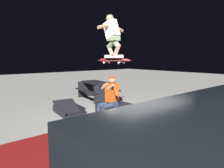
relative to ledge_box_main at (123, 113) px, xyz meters
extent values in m
plane|color=gray|center=(-0.14, -0.15, -0.24)|extent=(40.00, 40.00, 0.00)
cube|color=black|center=(0.00, 0.00, 0.00)|extent=(1.72, 0.74, 0.47)
cube|color=#2D3856|center=(0.15, 0.28, 0.30)|extent=(0.32, 0.20, 0.12)
cube|color=#D15119|center=(0.15, 0.28, 0.61)|extent=(0.22, 0.35, 0.50)
sphere|color=tan|center=(0.15, 0.28, 0.96)|extent=(0.20, 0.20, 0.20)
sphere|color=brown|center=(0.15, 0.28, 0.98)|extent=(0.19, 0.19, 0.19)
cylinder|color=#D15119|center=(-0.05, 0.33, 0.68)|extent=(0.20, 0.09, 0.29)
cylinder|color=tan|center=(0.02, 0.43, 0.78)|extent=(0.24, 0.08, 0.19)
cylinder|color=#D15119|center=(0.34, 0.35, 0.68)|extent=(0.20, 0.09, 0.29)
cylinder|color=tan|center=(0.26, 0.45, 0.78)|extent=(0.24, 0.08, 0.19)
cylinder|color=#2D3856|center=(0.05, 0.48, 0.28)|extent=(0.16, 0.41, 0.14)
cylinder|color=#2D3856|center=(0.03, 0.67, 0.02)|extent=(0.11, 0.11, 0.43)
cube|color=black|center=(0.03, 0.72, -0.20)|extent=(0.12, 0.27, 0.08)
cylinder|color=#2D3856|center=(0.23, 0.49, 0.28)|extent=(0.16, 0.41, 0.14)
cylinder|color=#2D3856|center=(0.21, 0.69, 0.02)|extent=(0.11, 0.11, 0.43)
cube|color=black|center=(0.21, 0.74, -0.20)|extent=(0.12, 0.27, 0.08)
cube|color=#B72D2D|center=(0.05, 0.31, 1.47)|extent=(0.81, 0.24, 0.05)
cube|color=#B72D2D|center=(0.50, 0.34, 1.49)|extent=(0.13, 0.21, 0.06)
cube|color=#B72D2D|center=(-0.40, 0.29, 1.49)|extent=(0.13, 0.21, 0.05)
cube|color=#99999E|center=(0.33, 0.33, 1.44)|extent=(0.07, 0.16, 0.03)
cylinder|color=white|center=(0.32, 0.42, 1.42)|extent=(0.06, 0.03, 0.05)
cylinder|color=white|center=(0.33, 0.24, 1.42)|extent=(0.06, 0.03, 0.05)
cube|color=#99999E|center=(-0.23, 0.30, 1.44)|extent=(0.07, 0.16, 0.03)
cylinder|color=white|center=(-0.23, 0.39, 1.42)|extent=(0.06, 0.03, 0.05)
cylinder|color=white|center=(-0.23, 0.21, 1.42)|extent=(0.06, 0.03, 0.05)
cube|color=white|center=(0.23, 0.32, 1.58)|extent=(0.27, 0.11, 0.08)
cube|color=white|center=(-0.13, 0.30, 1.58)|extent=(0.27, 0.11, 0.08)
cylinder|color=tan|center=(0.18, 0.32, 1.74)|extent=(0.24, 0.11, 0.31)
cylinder|color=gray|center=(0.10, 0.31, 1.94)|extent=(0.34, 0.15, 0.33)
cylinder|color=tan|center=(-0.08, 0.30, 1.74)|extent=(0.24, 0.11, 0.31)
cylinder|color=gray|center=(0.00, 0.31, 1.94)|extent=(0.34, 0.15, 0.33)
cube|color=gray|center=(0.05, 0.31, 2.04)|extent=(0.31, 0.22, 0.12)
cube|color=white|center=(0.13, 0.32, 2.28)|extent=(0.46, 0.24, 0.52)
sphere|color=tan|center=(0.19, 0.32, 2.56)|extent=(0.20, 0.20, 0.20)
cylinder|color=tan|center=(0.14, 0.54, 2.34)|extent=(0.10, 0.45, 0.19)
cylinder|color=tan|center=(0.16, 0.10, 2.34)|extent=(0.10, 0.45, 0.19)
cube|color=black|center=(1.77, 0.76, -0.21)|extent=(1.25, 0.83, 0.06)
cube|color=black|center=(1.77, 0.76, -0.12)|extent=(1.21, 0.83, 0.45)
cube|color=black|center=(1.77, 1.11, -0.13)|extent=(1.06, 0.16, 0.22)
cube|color=black|center=(1.77, 0.41, -0.13)|extent=(1.06, 0.16, 0.22)
cube|color=black|center=(2.92, -1.21, 0.48)|extent=(1.78, 0.91, 0.06)
cube|color=black|center=(3.00, -0.67, 0.18)|extent=(1.72, 0.46, 0.04)
cube|color=black|center=(2.85, -1.76, 0.18)|extent=(1.72, 0.46, 0.04)
cube|color=black|center=(3.69, -1.31, 0.12)|extent=(0.20, 1.10, 0.72)
cube|color=black|center=(2.16, -1.12, 0.12)|extent=(0.20, 1.10, 0.72)
cylinder|color=#19512D|center=(-1.72, 1.62, 0.16)|extent=(0.47, 0.47, 0.78)
cylinder|color=black|center=(-1.72, 1.62, 0.58)|extent=(0.49, 0.49, 0.06)
camera|label=1|loc=(-3.80, 3.62, 1.52)|focal=30.80mm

